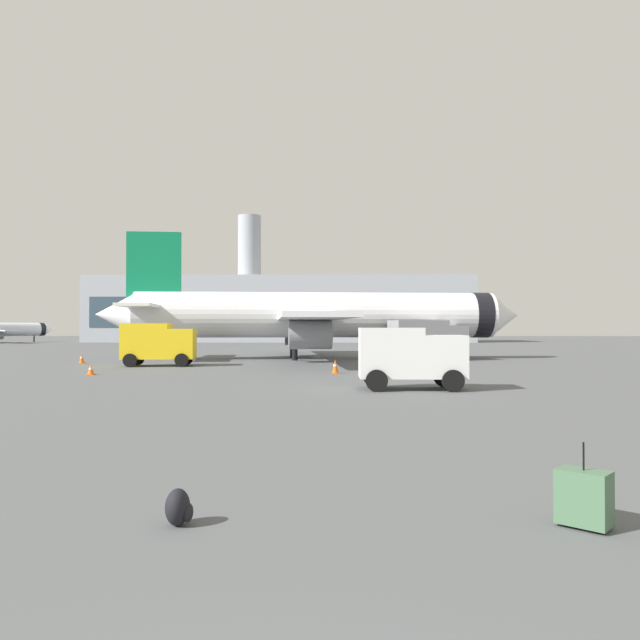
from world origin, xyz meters
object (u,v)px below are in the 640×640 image
(service_truck, at_px, (158,342))
(safety_cone_mid, at_px, (335,367))
(airplane_at_gate, at_px, (315,315))
(safety_cone_near, at_px, (91,370))
(safety_cone_outer, at_px, (82,358))
(fuel_truck, at_px, (427,338))
(safety_cone_far, at_px, (397,354))
(traveller_backpack, at_px, (179,508))
(cargo_van, at_px, (410,355))
(rolling_suitcase, at_px, (584,497))

(service_truck, distance_m, safety_cone_mid, 13.85)
(airplane_at_gate, height_order, safety_cone_near, airplane_at_gate)
(safety_cone_mid, bearing_deg, safety_cone_outer, 152.06)
(safety_cone_near, bearing_deg, fuel_truck, 36.71)
(safety_cone_mid, distance_m, safety_cone_far, 19.11)
(safety_cone_far, bearing_deg, safety_cone_outer, -160.39)
(safety_cone_near, bearing_deg, safety_cone_far, 45.77)
(airplane_at_gate, height_order, safety_cone_far, airplane_at_gate)
(fuel_truck, bearing_deg, safety_cone_mid, -117.31)
(service_truck, xyz_separation_m, safety_cone_outer, (-6.43, 2.99, -1.24))
(airplane_at_gate, distance_m, service_truck, 14.58)
(safety_cone_mid, distance_m, traveller_backpack, 27.01)
(cargo_van, bearing_deg, fuel_truck, 79.39)
(airplane_at_gate, xyz_separation_m, safety_cone_near, (-11.89, -17.97, -3.37))
(safety_cone_far, height_order, traveller_backpack, safety_cone_far)
(fuel_truck, relative_size, rolling_suitcase, 5.85)
(cargo_van, height_order, safety_cone_far, cargo_van)
(airplane_at_gate, relative_size, safety_cone_mid, 43.96)
(airplane_at_gate, distance_m, safety_cone_mid, 17.17)
(airplane_at_gate, relative_size, rolling_suitcase, 32.52)
(airplane_at_gate, relative_size, safety_cone_far, 45.49)
(safety_cone_far, height_order, rolling_suitcase, rolling_suitcase)
(service_truck, distance_m, safety_cone_near, 8.21)
(cargo_van, xyz_separation_m, rolling_suitcase, (-0.09, -17.96, -1.06))
(service_truck, height_order, cargo_van, service_truck)
(airplane_at_gate, bearing_deg, safety_cone_mid, -84.57)
(safety_cone_near, height_order, rolling_suitcase, rolling_suitcase)
(fuel_truck, bearing_deg, safety_cone_near, -143.29)
(safety_cone_outer, bearing_deg, airplane_at_gate, 22.58)
(traveller_backpack, bearing_deg, safety_cone_far, 80.27)
(rolling_suitcase, bearing_deg, cargo_van, 89.72)
(fuel_truck, bearing_deg, service_truck, -158.59)
(service_truck, relative_size, safety_cone_mid, 6.12)
(fuel_truck, relative_size, traveller_backpack, 13.40)
(safety_cone_far, relative_size, traveller_backpack, 1.64)
(safety_cone_near, xyz_separation_m, traveller_backpack, (11.21, -25.73, -0.06))
(airplane_at_gate, xyz_separation_m, rolling_suitcase, (4.58, -43.69, -3.27))
(safety_cone_far, bearing_deg, rolling_suitcase, -93.17)
(airplane_at_gate, bearing_deg, safety_cone_outer, -157.42)
(safety_cone_near, bearing_deg, cargo_van, -25.12)
(safety_cone_near, height_order, safety_cone_outer, safety_cone_outer)
(fuel_truck, distance_m, safety_cone_far, 4.56)
(cargo_van, distance_m, safety_cone_mid, 9.51)
(fuel_truck, bearing_deg, airplane_at_gate, 165.36)
(traveller_backpack, bearing_deg, fuel_truck, 76.77)
(safety_cone_outer, relative_size, rolling_suitcase, 0.67)
(traveller_backpack, bearing_deg, safety_cone_near, 113.55)
(safety_cone_outer, xyz_separation_m, rolling_suitcase, (21.42, -36.69, 0.03))
(safety_cone_near, xyz_separation_m, safety_cone_outer, (-4.96, 10.96, 0.07))
(service_truck, relative_size, traveller_backpack, 10.37)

